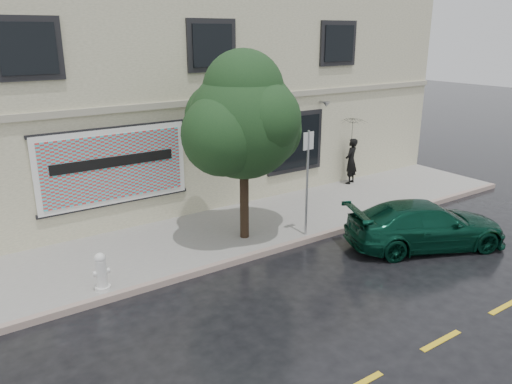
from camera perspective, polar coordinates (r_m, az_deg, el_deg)
ground at (r=12.42m, az=7.12°, el=-8.98°), size 90.00×90.00×0.00m
sidewalk at (r=14.74m, az=-1.25°, el=-4.08°), size 20.00×3.50×0.15m
curb at (r=13.43m, az=2.88°, el=-6.37°), size 20.00×0.18×0.16m
road_marking at (r=10.45m, az=20.38°, el=-15.64°), size 19.00×0.12×0.01m
building at (r=18.87m, az=-11.13°, el=11.18°), size 20.00×8.12×7.00m
billboard at (r=14.25m, az=-15.92°, el=2.82°), size 4.30×0.16×2.20m
car at (r=14.19m, az=18.83°, el=-3.58°), size 4.70×3.45×1.25m
pedestrian at (r=18.87m, az=10.81°, el=3.49°), size 0.73×0.62×1.71m
umbrella at (r=18.61m, az=11.03°, el=7.22°), size 1.33×1.33×0.79m
street_tree at (r=13.01m, az=-1.41°, el=7.80°), size 2.91×2.91×4.62m
fire_hydrant at (r=11.52m, az=-17.26°, el=-8.74°), size 0.36×0.34×0.88m
sign_pole at (r=13.55m, az=5.89°, el=1.99°), size 0.36×0.06×2.96m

